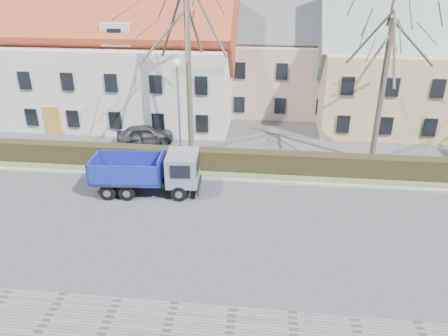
# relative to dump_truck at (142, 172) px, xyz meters

# --- Properties ---
(ground) EXTENTS (120.00, 120.00, 0.00)m
(ground) POSITION_rel_dump_truck_xyz_m (3.68, -2.63, -1.25)
(ground) COLOR #403F42
(curb_far) EXTENTS (80.00, 0.30, 0.12)m
(curb_far) POSITION_rel_dump_truck_xyz_m (3.68, 1.97, -1.19)
(curb_far) COLOR #9A9690
(curb_far) RESTS_ON ground
(grass_strip) EXTENTS (80.00, 3.00, 0.10)m
(grass_strip) POSITION_rel_dump_truck_xyz_m (3.68, 3.57, -1.20)
(grass_strip) COLOR #535F35
(grass_strip) RESTS_ON ground
(hedge) EXTENTS (60.00, 0.90, 1.30)m
(hedge) POSITION_rel_dump_truck_xyz_m (3.68, 3.37, -0.60)
(hedge) COLOR black
(hedge) RESTS_ON ground
(building_white) EXTENTS (26.80, 10.80, 9.50)m
(building_white) POSITION_rel_dump_truck_xyz_m (-9.32, 13.37, 3.50)
(building_white) COLOR silver
(building_white) RESTS_ON ground
(building_pink) EXTENTS (10.80, 8.80, 8.00)m
(building_pink) POSITION_rel_dump_truck_xyz_m (7.68, 17.37, 2.75)
(building_pink) COLOR #C9A28E
(building_pink) RESTS_ON ground
(building_yellow) EXTENTS (18.80, 10.80, 8.50)m
(building_yellow) POSITION_rel_dump_truck_xyz_m (19.68, 14.37, 3.00)
(building_yellow) COLOR tan
(building_yellow) RESTS_ON ground
(tree_1) EXTENTS (9.20, 9.20, 12.65)m
(tree_1) POSITION_rel_dump_truck_xyz_m (1.68, 5.87, 5.08)
(tree_1) COLOR #4D4335
(tree_1) RESTS_ON ground
(tree_2) EXTENTS (8.00, 8.00, 11.00)m
(tree_2) POSITION_rel_dump_truck_xyz_m (13.68, 5.87, 4.25)
(tree_2) COLOR #4D4335
(tree_2) RESTS_ON ground
(dump_truck) EXTENTS (6.40, 2.80, 2.49)m
(dump_truck) POSITION_rel_dump_truck_xyz_m (0.00, 0.00, 0.00)
(dump_truck) COLOR navy
(dump_truck) RESTS_ON ground
(streetlight) EXTENTS (0.53, 0.53, 6.75)m
(streetlight) POSITION_rel_dump_truck_xyz_m (1.27, 4.37, 2.13)
(streetlight) COLOR gray
(streetlight) RESTS_ON ground
(cart_frame) EXTENTS (0.82, 0.50, 0.73)m
(cart_frame) POSITION_rel_dump_truck_xyz_m (-3.09, 2.20, -0.88)
(cart_frame) COLOR silver
(cart_frame) RESTS_ON ground
(parked_car_a) EXTENTS (4.33, 2.96, 1.37)m
(parked_car_a) POSITION_rel_dump_truck_xyz_m (-1.96, 7.34, -0.56)
(parked_car_a) COLOR #3A393E
(parked_car_a) RESTS_ON ground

